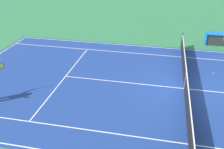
% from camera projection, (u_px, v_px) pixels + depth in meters
% --- Properties ---
extents(ground_plane, '(60.00, 60.00, 0.00)m').
position_uv_depth(ground_plane, '(184.00, 89.00, 12.89)').
color(ground_plane, '#2D7247').
extents(court_slab, '(24.20, 11.40, 0.00)m').
position_uv_depth(court_slab, '(184.00, 89.00, 12.89)').
color(court_slab, navy).
rests_on(court_slab, ground_plane).
extents(court_line_markings, '(23.85, 11.05, 0.01)m').
position_uv_depth(court_line_markings, '(184.00, 89.00, 12.89)').
color(court_line_markings, white).
rests_on(court_line_markings, ground_plane).
extents(tennis_net, '(0.10, 11.70, 1.08)m').
position_uv_depth(tennis_net, '(185.00, 80.00, 12.66)').
color(tennis_net, '#2D2D33').
rests_on(tennis_net, ground_plane).
extents(tennis_ball, '(0.07, 0.07, 0.07)m').
position_uv_depth(tennis_ball, '(214.00, 73.00, 14.31)').
color(tennis_ball, '#CCE01E').
rests_on(tennis_ball, ground_plane).
extents(equipment_cart_tarped, '(1.25, 0.84, 0.85)m').
position_uv_depth(equipment_cart_tarped, '(214.00, 38.00, 18.38)').
color(equipment_cart_tarped, '#2D2D33').
rests_on(equipment_cart_tarped, ground_plane).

